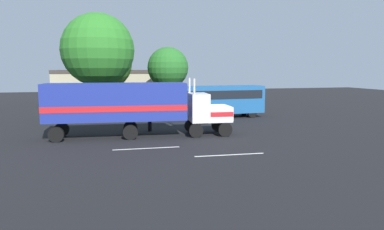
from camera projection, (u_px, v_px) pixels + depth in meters
ground_plane at (212, 135)px, 28.04m from camera, size 120.00×120.00×0.00m
lane_stripe_near at (147, 148)px, 23.28m from camera, size 4.40×0.30×0.01m
lane_stripe_mid at (230, 155)px, 21.53m from camera, size 4.40×0.37×0.01m
semi_truck at (131, 104)px, 26.94m from camera, size 14.32×3.71×4.50m
person_bystander at (150, 121)px, 29.69m from camera, size 0.40×0.48×1.63m
parked_bus at (213, 99)px, 37.67m from camera, size 11.09×2.99×3.40m
tree_left at (98, 50)px, 34.70m from camera, size 7.17×7.17×10.68m
tree_center at (168, 68)px, 45.06m from camera, size 5.24×5.24×8.00m
tree_right at (106, 63)px, 42.68m from camera, size 6.31×6.31×9.06m
building_backdrop at (106, 86)px, 52.71m from camera, size 15.28×7.27×5.04m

